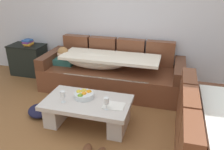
# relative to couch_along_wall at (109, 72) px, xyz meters

# --- Properties ---
(ground_plane) EXTENTS (14.00, 14.00, 0.00)m
(ground_plane) POSITION_rel_couch_along_wall_xyz_m (0.04, -1.63, -0.33)
(ground_plane) COLOR brown
(back_wall) EXTENTS (9.00, 0.10, 2.70)m
(back_wall) POSITION_rel_couch_along_wall_xyz_m (0.04, 0.52, 1.02)
(back_wall) COLOR silver
(back_wall) RESTS_ON ground_plane
(couch_along_wall) EXTENTS (2.54, 0.92, 0.88)m
(couch_along_wall) POSITION_rel_couch_along_wall_xyz_m (0.00, 0.00, 0.00)
(couch_along_wall) COLOR brown
(couch_along_wall) RESTS_ON ground_plane
(couch_near_window) EXTENTS (0.92, 1.90, 0.88)m
(couch_near_window) POSITION_rel_couch_along_wall_xyz_m (1.67, -1.60, 0.01)
(couch_near_window) COLOR brown
(couch_near_window) RESTS_ON ground_plane
(coffee_table) EXTENTS (1.20, 0.68, 0.38)m
(coffee_table) POSITION_rel_couch_along_wall_xyz_m (0.01, -1.16, -0.09)
(coffee_table) COLOR beige
(coffee_table) RESTS_ON ground_plane
(fruit_bowl) EXTENTS (0.28, 0.28, 0.10)m
(fruit_bowl) POSITION_rel_couch_along_wall_xyz_m (-0.06, -1.08, 0.10)
(fruit_bowl) COLOR silver
(fruit_bowl) RESTS_ON coffee_table
(wine_glass_near_left) EXTENTS (0.07, 0.07, 0.17)m
(wine_glass_near_left) POSITION_rel_couch_along_wall_xyz_m (-0.28, -1.28, 0.17)
(wine_glass_near_left) COLOR silver
(wine_glass_near_left) RESTS_ON coffee_table
(wine_glass_near_right) EXTENTS (0.07, 0.07, 0.17)m
(wine_glass_near_right) POSITION_rel_couch_along_wall_xyz_m (0.33, -1.30, 0.17)
(wine_glass_near_right) COLOR silver
(wine_glass_near_right) RESTS_ON coffee_table
(open_magazine) EXTENTS (0.28, 0.21, 0.01)m
(open_magazine) POSITION_rel_couch_along_wall_xyz_m (0.41, -1.20, 0.06)
(open_magazine) COLOR white
(open_magazine) RESTS_ON coffee_table
(side_cabinet) EXTENTS (0.72, 0.44, 0.64)m
(side_cabinet) POSITION_rel_couch_along_wall_xyz_m (-1.85, 0.22, -0.01)
(side_cabinet) COLOR black
(side_cabinet) RESTS_ON ground_plane
(book_stack_on_cabinet) EXTENTS (0.18, 0.23, 0.12)m
(book_stack_on_cabinet) POSITION_rel_couch_along_wall_xyz_m (-1.79, 0.22, 0.37)
(book_stack_on_cabinet) COLOR #B76623
(book_stack_on_cabinet) RESTS_ON side_cabinet
(crumpled_garment) EXTENTS (0.50, 0.51, 0.12)m
(crumpled_garment) POSITION_rel_couch_along_wall_xyz_m (-0.80, -1.13, -0.27)
(crumpled_garment) COLOR #191933
(crumpled_garment) RESTS_ON ground_plane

